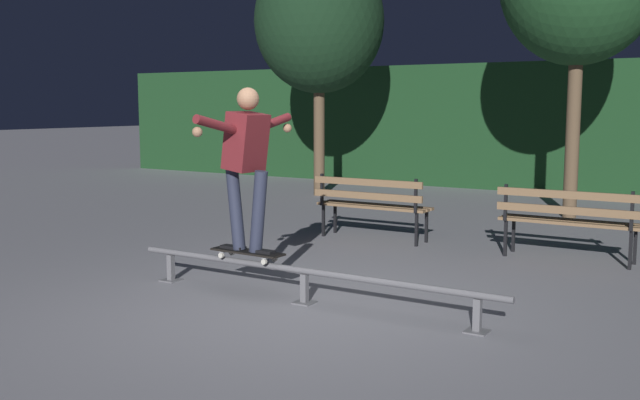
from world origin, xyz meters
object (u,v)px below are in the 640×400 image
(grind_rail, at_px, (304,276))
(park_bench_leftmost, at_px, (371,201))
(tree_far_left, at_px, (319,22))
(skateboarder, at_px, (246,155))
(park_bench_left_center, at_px, (568,216))
(skateboard, at_px, (247,252))

(grind_rail, xyz_separation_m, park_bench_leftmost, (-0.96, 3.14, 0.28))
(grind_rail, distance_m, tree_far_left, 8.76)
(skateboarder, height_order, park_bench_left_center, skateboarder)
(skateboard, height_order, park_bench_left_center, park_bench_left_center)
(skateboard, height_order, skateboarder, skateboarder)
(grind_rail, distance_m, park_bench_left_center, 3.54)
(park_bench_leftmost, xyz_separation_m, park_bench_left_center, (2.58, 0.00, 0.00))
(park_bench_leftmost, bearing_deg, skateboarder, -84.29)
(skateboard, xyz_separation_m, park_bench_leftmost, (-0.31, 3.14, 0.13))
(park_bench_left_center, height_order, tree_far_left, tree_far_left)
(park_bench_leftmost, height_order, park_bench_left_center, same)
(skateboard, bearing_deg, park_bench_left_center, 54.14)
(park_bench_left_center, bearing_deg, tree_far_left, 146.30)
(grind_rail, xyz_separation_m, skateboard, (-0.65, 0.00, 0.15))
(park_bench_leftmost, bearing_deg, grind_rail, -72.92)
(tree_far_left, bearing_deg, park_bench_left_center, -33.70)
(skateboarder, xyz_separation_m, park_bench_left_center, (2.26, 3.14, -0.81))
(skateboard, distance_m, park_bench_left_center, 3.87)
(park_bench_leftmost, relative_size, tree_far_left, 0.33)
(grind_rail, bearing_deg, park_bench_left_center, 62.77)
(park_bench_leftmost, xyz_separation_m, tree_far_left, (-3.22, 3.87, 2.91))
(skateboard, relative_size, park_bench_left_center, 0.49)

